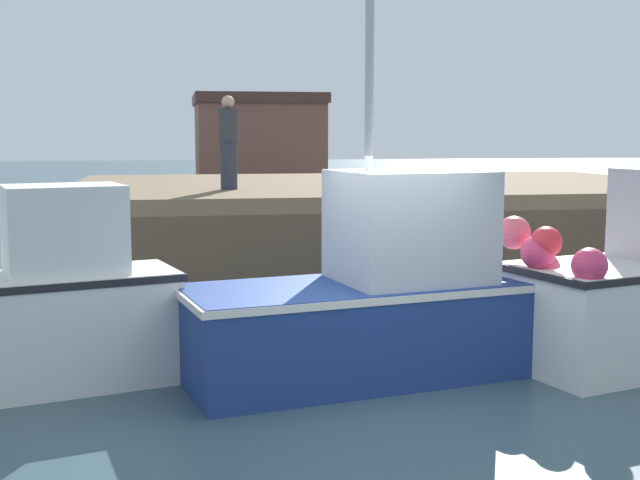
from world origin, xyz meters
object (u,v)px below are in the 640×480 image
at_px(rowboat, 547,310).
at_px(dockworker, 229,143).
at_px(fishing_boat_near_left, 37,310).
at_px(fishing_boat_near_right, 379,299).

xyz_separation_m(rowboat, dockworker, (-4.46, 3.11, 2.44)).
xyz_separation_m(fishing_boat_near_left, rowboat, (6.88, 2.16, -0.71)).
relative_size(fishing_boat_near_left, fishing_boat_near_right, 0.74).
relative_size(fishing_boat_near_left, rowboat, 1.60).
height_order(fishing_boat_near_left, dockworker, dockworker).
bearing_deg(fishing_boat_near_left, rowboat, 17.45).
distance_m(rowboat, dockworker, 5.96).
bearing_deg(rowboat, dockworker, 145.15).
bearing_deg(dockworker, rowboat, -34.85).
height_order(fishing_boat_near_right, dockworker, fishing_boat_near_right).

